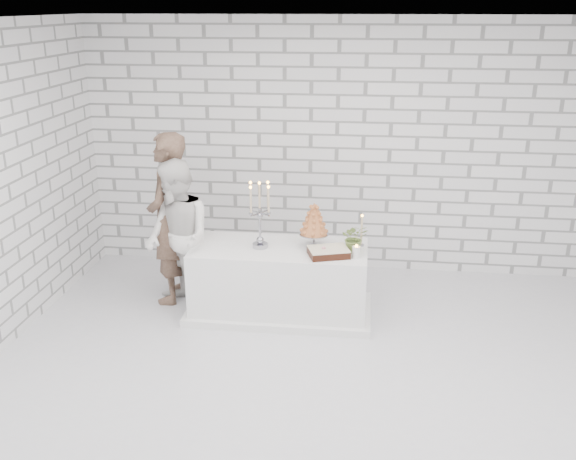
# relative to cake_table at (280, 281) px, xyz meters

# --- Properties ---
(ground) EXTENTS (6.00, 5.00, 0.01)m
(ground) POSITION_rel_cake_table_xyz_m (0.50, -1.12, -0.38)
(ground) COLOR silver
(ground) RESTS_ON ground
(ceiling) EXTENTS (6.00, 5.00, 0.01)m
(ceiling) POSITION_rel_cake_table_xyz_m (0.50, -1.12, 2.62)
(ceiling) COLOR white
(ceiling) RESTS_ON ground
(wall_back) EXTENTS (6.00, 0.01, 3.00)m
(wall_back) POSITION_rel_cake_table_xyz_m (0.50, 1.38, 1.12)
(wall_back) COLOR white
(wall_back) RESTS_ON ground
(wall_front) EXTENTS (6.00, 0.01, 3.00)m
(wall_front) POSITION_rel_cake_table_xyz_m (0.50, -3.62, 1.12)
(wall_front) COLOR white
(wall_front) RESTS_ON ground
(cake_table) EXTENTS (1.80, 0.80, 0.75)m
(cake_table) POSITION_rel_cake_table_xyz_m (0.00, 0.00, 0.00)
(cake_table) COLOR white
(cake_table) RESTS_ON ground
(groom) EXTENTS (0.45, 0.68, 1.87)m
(groom) POSITION_rel_cake_table_xyz_m (-1.23, 0.22, 0.56)
(groom) COLOR #4E372B
(groom) RESTS_ON ground
(bride) EXTENTS (0.98, 1.01, 1.64)m
(bride) POSITION_rel_cake_table_xyz_m (-1.06, -0.04, 0.44)
(bride) COLOR white
(bride) RESTS_ON ground
(candelabra) EXTENTS (0.33, 0.33, 0.70)m
(candelabra) POSITION_rel_cake_table_xyz_m (-0.19, -0.03, 0.72)
(candelabra) COLOR #95959E
(candelabra) RESTS_ON cake_table
(croquembouche) EXTENTS (0.35, 0.35, 0.48)m
(croquembouche) POSITION_rel_cake_table_xyz_m (0.35, 0.05, 0.61)
(croquembouche) COLOR #9F5328
(croquembouche) RESTS_ON cake_table
(chocolate_cake) EXTENTS (0.45, 0.38, 0.08)m
(chocolate_cake) POSITION_rel_cake_table_xyz_m (0.52, -0.18, 0.42)
(chocolate_cake) COLOR black
(chocolate_cake) RESTS_ON cake_table
(pillar_candle) EXTENTS (0.08, 0.08, 0.12)m
(pillar_candle) POSITION_rel_cake_table_xyz_m (0.79, -0.20, 0.44)
(pillar_candle) COLOR white
(pillar_candle) RESTS_ON cake_table
(extra_taper) EXTENTS (0.07, 0.07, 0.32)m
(extra_taper) POSITION_rel_cake_table_xyz_m (0.83, 0.14, 0.54)
(extra_taper) COLOR beige
(extra_taper) RESTS_ON cake_table
(flowers) EXTENTS (0.29, 0.26, 0.29)m
(flowers) POSITION_rel_cake_table_xyz_m (0.76, -0.02, 0.52)
(flowers) COLOR #406532
(flowers) RESTS_ON cake_table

